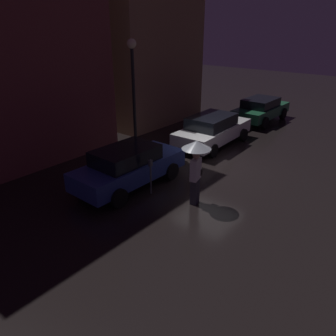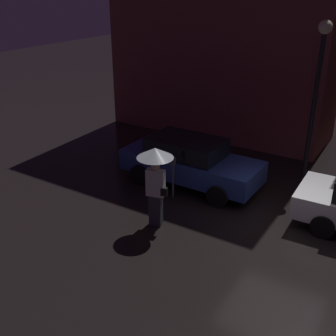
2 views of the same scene
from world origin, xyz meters
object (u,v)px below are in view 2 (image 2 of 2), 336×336
parked_car_blue (190,161)px  parking_meter (173,173)px  pedestrian_with_umbrella (155,170)px  street_lamp_near (318,76)px

parked_car_blue → parking_meter: bearing=-88.0°
pedestrian_with_umbrella → street_lamp_near: size_ratio=0.44×
parking_meter → pedestrian_with_umbrella: bearing=-74.6°
pedestrian_with_umbrella → parking_meter: (-0.42, 1.53, -0.80)m
pedestrian_with_umbrella → street_lamp_near: bearing=-128.8°
parking_meter → street_lamp_near: street_lamp_near is taller
parked_car_blue → parking_meter: (0.02, -1.02, 0.01)m
pedestrian_with_umbrella → parking_meter: 1.78m
parked_car_blue → parking_meter: parked_car_blue is taller
parked_car_blue → pedestrian_with_umbrella: bearing=-79.4°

